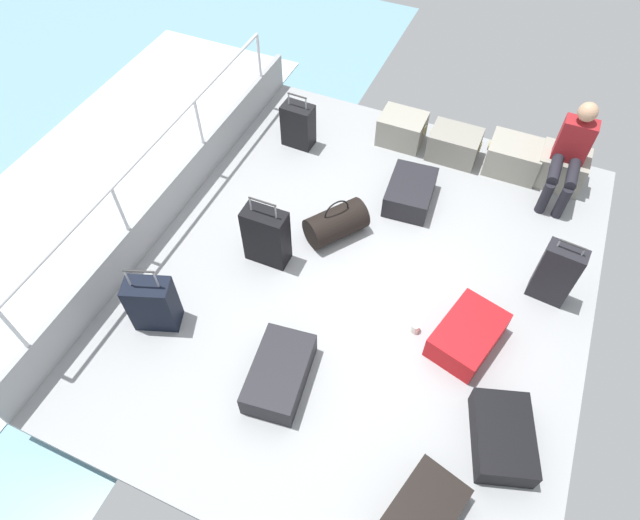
% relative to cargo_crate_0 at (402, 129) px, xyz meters
% --- Properties ---
extents(ground_plane, '(4.40, 5.20, 0.06)m').
position_rel_cargo_crate_0_xyz_m(ground_plane, '(0.30, -2.13, -0.21)').
color(ground_plane, '#939699').
extents(gunwale_port, '(0.06, 5.20, 0.45)m').
position_rel_cargo_crate_0_xyz_m(gunwale_port, '(-1.87, -2.13, 0.04)').
color(gunwale_port, '#939699').
rests_on(gunwale_port, ground_plane).
extents(railing_port, '(0.04, 4.20, 1.02)m').
position_rel_cargo_crate_0_xyz_m(railing_port, '(-1.87, -2.13, 0.60)').
color(railing_port, silver).
rests_on(railing_port, ground_plane).
extents(sea_wake, '(12.00, 12.00, 0.01)m').
position_rel_cargo_crate_0_xyz_m(sea_wake, '(-3.30, -2.13, -0.52)').
color(sea_wake, '#6B99A8').
rests_on(sea_wake, ground_plane).
extents(cargo_crate_0, '(0.57, 0.42, 0.37)m').
position_rel_cargo_crate_0_xyz_m(cargo_crate_0, '(0.00, 0.00, 0.00)').
color(cargo_crate_0, gray).
rests_on(cargo_crate_0, ground_plane).
extents(cargo_crate_1, '(0.61, 0.42, 0.35)m').
position_rel_cargo_crate_0_xyz_m(cargo_crate_1, '(0.65, -0.02, -0.01)').
color(cargo_crate_1, gray).
rests_on(cargo_crate_1, ground_plane).
extents(cargo_crate_2, '(0.63, 0.46, 0.38)m').
position_rel_cargo_crate_0_xyz_m(cargo_crate_2, '(1.35, 0.02, 0.01)').
color(cargo_crate_2, gray).
rests_on(cargo_crate_2, ground_plane).
extents(cargo_crate_3, '(0.56, 0.44, 0.40)m').
position_rel_cargo_crate_0_xyz_m(cargo_crate_3, '(1.87, 0.05, 0.01)').
color(cargo_crate_3, gray).
rests_on(cargo_crate_3, ground_plane).
extents(passenger_seated, '(0.34, 0.66, 1.10)m').
position_rel_cargo_crate_0_xyz_m(passenger_seated, '(1.87, -0.14, 0.39)').
color(passenger_seated, maroon).
rests_on(passenger_seated, ground_plane).
extents(suitcase_0, '(0.37, 0.25, 0.70)m').
position_rel_cargo_crate_0_xyz_m(suitcase_0, '(-1.13, -0.54, 0.09)').
color(suitcase_0, black).
rests_on(suitcase_0, ground_plane).
extents(suitcase_1, '(0.64, 0.81, 0.26)m').
position_rel_cargo_crate_0_xyz_m(suitcase_1, '(1.44, -2.46, -0.05)').
color(suitcase_1, red).
rests_on(suitcase_1, ground_plane).
extents(suitcase_2, '(0.60, 0.79, 0.20)m').
position_rel_cargo_crate_0_xyz_m(suitcase_2, '(1.51, -4.05, -0.08)').
color(suitcase_2, black).
rests_on(suitcase_2, ground_plane).
extents(suitcase_3, '(0.53, 0.71, 0.27)m').
position_rel_cargo_crate_0_xyz_m(suitcase_3, '(0.41, -0.94, -0.05)').
color(suitcase_3, black).
rests_on(suitcase_3, ground_plane).
extents(suitcase_4, '(0.44, 0.24, 0.83)m').
position_rel_cargo_crate_0_xyz_m(suitcase_4, '(-0.66, -2.28, 0.14)').
color(suitcase_4, black).
rests_on(suitcase_4, ground_plane).
extents(suitcase_5, '(0.47, 0.36, 0.79)m').
position_rel_cargo_crate_0_xyz_m(suitcase_5, '(-1.26, -3.38, 0.11)').
color(suitcase_5, black).
rests_on(suitcase_5, ground_plane).
extents(suitcase_6, '(0.55, 0.82, 0.26)m').
position_rel_cargo_crate_0_xyz_m(suitcase_6, '(0.05, -3.47, -0.05)').
color(suitcase_6, black).
rests_on(suitcase_6, ground_plane).
extents(suitcase_7, '(0.65, 0.80, 0.24)m').
position_rel_cargo_crate_0_xyz_m(suitcase_7, '(1.92, -3.25, -0.06)').
color(suitcase_7, black).
rests_on(suitcase_7, ground_plane).
extents(suitcase_8, '(0.37, 0.22, 0.78)m').
position_rel_cargo_crate_0_xyz_m(suitcase_8, '(2.02, -1.63, 0.16)').
color(suitcase_8, black).
rests_on(suitcase_8, ground_plane).
extents(duffel_bag, '(0.64, 0.71, 0.49)m').
position_rel_cargo_crate_0_xyz_m(duffel_bag, '(-0.15, -1.72, -0.01)').
color(duffel_bag, black).
rests_on(duffel_bag, ground_plane).
extents(paper_cup, '(0.08, 0.08, 0.10)m').
position_rel_cargo_crate_0_xyz_m(paper_cup, '(0.98, -2.52, -0.13)').
color(paper_cup, white).
rests_on(paper_cup, ground_plane).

